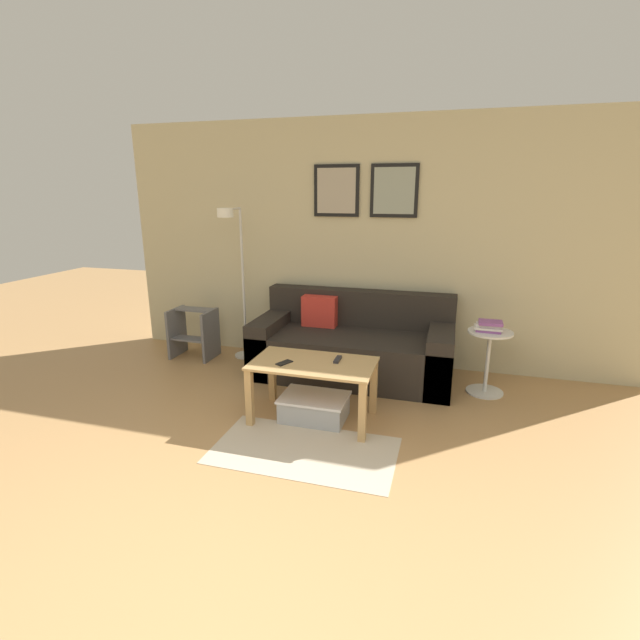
# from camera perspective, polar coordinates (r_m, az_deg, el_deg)

# --- Properties ---
(wall_back) EXTENTS (5.60, 0.09, 2.55)m
(wall_back) POSITION_cam_1_polar(r_m,az_deg,el_deg) (4.94, 6.53, 9.23)
(wall_back) COLOR #C6BC93
(wall_back) RESTS_ON ground_plane
(area_rug) EXTENTS (1.33, 0.74, 0.01)m
(area_rug) POSITION_cam_1_polar(r_m,az_deg,el_deg) (3.51, -1.95, -15.70)
(area_rug) COLOR #C1B299
(area_rug) RESTS_ON ground_plane
(couch) EXTENTS (1.97, 0.89, 0.82)m
(couch) POSITION_cam_1_polar(r_m,az_deg,el_deg) (4.72, 4.02, -3.35)
(couch) COLOR #28231E
(couch) RESTS_ON ground_plane
(coffee_table) EXTENTS (0.99, 0.56, 0.50)m
(coffee_table) POSITION_cam_1_polar(r_m,az_deg,el_deg) (3.77, -0.85, -6.60)
(coffee_table) COLOR tan
(coffee_table) RESTS_ON ground_plane
(storage_bin) EXTENTS (0.55, 0.39, 0.20)m
(storage_bin) POSITION_cam_1_polar(r_m,az_deg,el_deg) (3.89, -0.72, -10.69)
(storage_bin) COLOR #9EA3A8
(storage_bin) RESTS_ON ground_plane
(floor_lamp) EXTENTS (0.26, 0.55, 1.66)m
(floor_lamp) POSITION_cam_1_polar(r_m,az_deg,el_deg) (5.00, -10.27, 5.87)
(floor_lamp) COLOR silver
(floor_lamp) RESTS_ON ground_plane
(side_table) EXTENTS (0.40, 0.40, 0.60)m
(side_table) POSITION_cam_1_polar(r_m,az_deg,el_deg) (4.54, 19.98, -4.19)
(side_table) COLOR silver
(side_table) RESTS_ON ground_plane
(book_stack) EXTENTS (0.24, 0.18, 0.09)m
(book_stack) POSITION_cam_1_polar(r_m,az_deg,el_deg) (4.46, 20.08, -0.71)
(book_stack) COLOR #8C4C93
(book_stack) RESTS_ON side_table
(remote_control) EXTENTS (0.04, 0.15, 0.02)m
(remote_control) POSITION_cam_1_polar(r_m,az_deg,el_deg) (3.77, 2.19, -4.87)
(remote_control) COLOR #232328
(remote_control) RESTS_ON coffee_table
(cell_phone) EXTENTS (0.12, 0.15, 0.01)m
(cell_phone) POSITION_cam_1_polar(r_m,az_deg,el_deg) (3.72, -4.42, -5.26)
(cell_phone) COLOR black
(cell_phone) RESTS_ON coffee_table
(step_stool) EXTENTS (0.47, 0.37, 0.55)m
(step_stool) POSITION_cam_1_polar(r_m,az_deg,el_deg) (5.40, -15.31, -1.41)
(step_stool) COLOR slate
(step_stool) RESTS_ON ground_plane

